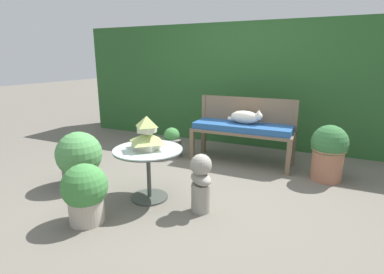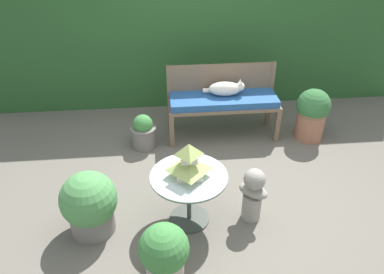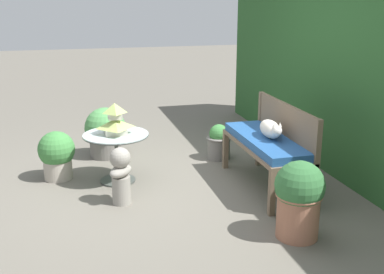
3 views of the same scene
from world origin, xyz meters
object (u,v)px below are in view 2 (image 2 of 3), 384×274
at_px(cat, 226,89).
at_px(potted_plant_bench_right, 143,132).
at_px(patio_table, 189,185).
at_px(potted_plant_path_edge, 312,113).
at_px(potted_plant_patio_mid, 164,253).
at_px(garden_bench, 223,102).
at_px(potted_plant_hedge_corner, 89,204).
at_px(pagoda_birdhouse, 189,162).
at_px(garden_bust, 253,193).

relative_size(cat, potted_plant_bench_right, 1.15).
xyz_separation_m(patio_table, potted_plant_path_edge, (1.74, 1.38, -0.07)).
distance_m(potted_plant_path_edge, potted_plant_patio_mid, 2.87).
bearing_deg(cat, garden_bench, -121.52).
relative_size(cat, potted_plant_path_edge, 0.75).
height_order(potted_plant_hedge_corner, potted_plant_patio_mid, potted_plant_hedge_corner).
xyz_separation_m(cat, potted_plant_bench_right, (-1.08, -0.23, -0.45)).
height_order(patio_table, potted_plant_path_edge, potted_plant_path_edge).
bearing_deg(pagoda_birdhouse, garden_bench, 69.31).
bearing_deg(pagoda_birdhouse, potted_plant_bench_right, 108.73).
distance_m(garden_bench, garden_bust, 1.60).
distance_m(potted_plant_bench_right, potted_plant_hedge_corner, 1.50).
xyz_separation_m(garden_bench, potted_plant_hedge_corner, (-1.53, -1.60, -0.17)).
bearing_deg(patio_table, garden_bust, -2.72).
bearing_deg(cat, pagoda_birdhouse, -107.15).
xyz_separation_m(cat, potted_plant_patio_mid, (-0.88, -2.26, -0.38)).
bearing_deg(cat, patio_table, -107.15).
height_order(cat, potted_plant_patio_mid, cat).
xyz_separation_m(potted_plant_path_edge, potted_plant_patio_mid, (-2.01, -2.04, -0.08)).
relative_size(garden_bench, pagoda_birdhouse, 4.08).
relative_size(potted_plant_path_edge, potted_plant_bench_right, 1.53).
relative_size(pagoda_birdhouse, potted_plant_path_edge, 0.50).
relative_size(patio_table, garden_bust, 1.23).
height_order(garden_bench, potted_plant_bench_right, garden_bench).
distance_m(patio_table, potted_plant_hedge_corner, 0.95).
height_order(potted_plant_path_edge, potted_plant_hedge_corner, potted_plant_path_edge).
distance_m(garden_bench, potted_plant_hedge_corner, 2.23).
bearing_deg(potted_plant_path_edge, pagoda_birdhouse, -141.59).
bearing_deg(garden_bust, patio_table, -142.08).
bearing_deg(pagoda_birdhouse, patio_table, -90.00).
height_order(cat, potted_plant_hedge_corner, cat).
bearing_deg(patio_table, potted_plant_hedge_corner, -177.43).
distance_m(garden_bench, patio_table, 1.67).
distance_m(garden_bench, pagoda_birdhouse, 1.68).
height_order(cat, pagoda_birdhouse, pagoda_birdhouse).
bearing_deg(potted_plant_bench_right, cat, 12.03).
height_order(garden_bench, potted_plant_path_edge, potted_plant_path_edge).
xyz_separation_m(garden_bench, garden_bust, (0.04, -1.59, -0.17)).
distance_m(potted_plant_path_edge, potted_plant_bench_right, 2.21).
bearing_deg(potted_plant_hedge_corner, garden_bench, 46.28).
bearing_deg(potted_plant_bench_right, potted_plant_path_edge, 0.31).
distance_m(potted_plant_bench_right, potted_plant_patio_mid, 2.04).
height_order(potted_plant_bench_right, potted_plant_patio_mid, potted_plant_patio_mid).
bearing_deg(garden_bench, potted_plant_hedge_corner, -133.72).
xyz_separation_m(cat, potted_plant_hedge_corner, (-1.56, -1.64, -0.35)).
height_order(pagoda_birdhouse, potted_plant_patio_mid, pagoda_birdhouse).
xyz_separation_m(potted_plant_path_edge, potted_plant_hedge_corner, (-2.69, -1.42, -0.05)).
relative_size(potted_plant_path_edge, potted_plant_hedge_corner, 1.07).
xyz_separation_m(patio_table, potted_plant_hedge_corner, (-0.94, -0.04, -0.12)).
xyz_separation_m(garden_bench, pagoda_birdhouse, (-0.59, -1.56, 0.22)).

